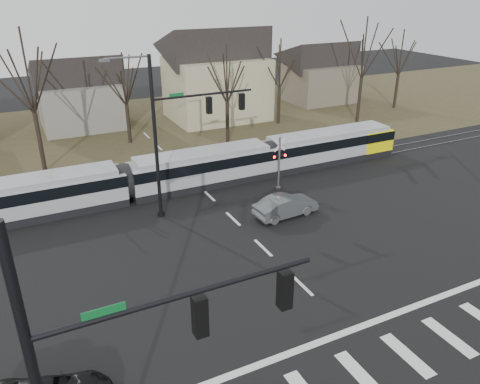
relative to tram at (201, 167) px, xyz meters
name	(u,v)px	position (x,y,z in m)	size (l,w,h in m)	color
ground	(325,307)	(-0.25, -16.00, -1.44)	(140.00, 140.00, 0.00)	black
grass_verge	(141,130)	(-0.25, 16.00, -1.44)	(140.00, 28.00, 0.01)	#38331E
crosswalk	(384,365)	(-0.25, -20.00, -1.44)	(27.00, 2.60, 0.01)	silver
stop_line	(349,331)	(-0.25, -17.80, -1.44)	(28.00, 0.35, 0.01)	silver
lane_dashes	(199,186)	(-0.25, 0.00, -1.44)	(0.18, 30.00, 0.01)	silver
rail_pair	(200,186)	(-0.25, -0.20, -1.41)	(90.00, 1.52, 0.06)	#59595E
tram	(201,167)	(0.00, 0.00, 0.00)	(34.96, 2.60, 2.65)	gray
sedan	(286,206)	(3.00, -7.07, -0.73)	(4.43, 1.86, 1.42)	#4A4E50
signal_pole_far	(180,128)	(-2.66, -3.50, 4.26)	(9.28, 0.44, 10.20)	black
rail_crossing_signal	(279,165)	(4.75, -3.21, 0.44)	(1.08, 0.36, 4.00)	#59595B
tree_row	(176,91)	(1.75, 10.00, 3.56)	(59.20, 7.20, 10.00)	black
house_b	(79,89)	(-5.25, 20.00, 2.53)	(8.64, 7.56, 7.65)	slate
house_c	(216,70)	(8.75, 17.00, 3.79)	(10.80, 8.64, 10.10)	tan
house_d	(320,69)	(23.75, 19.00, 2.53)	(8.64, 7.56, 7.65)	brown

